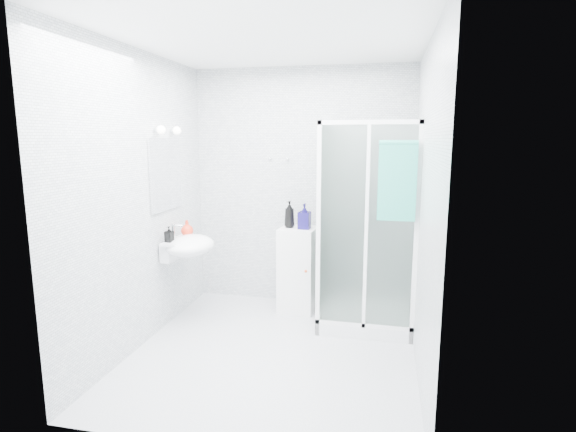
% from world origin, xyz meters
% --- Properties ---
extents(room, '(2.40, 2.60, 2.60)m').
position_xyz_m(room, '(0.00, 0.00, 1.30)').
color(room, silver).
rests_on(room, ground).
extents(shower_enclosure, '(0.90, 0.95, 2.00)m').
position_xyz_m(shower_enclosure, '(0.67, 0.77, 0.45)').
color(shower_enclosure, white).
rests_on(shower_enclosure, ground).
extents(wall_basin, '(0.46, 0.56, 0.35)m').
position_xyz_m(wall_basin, '(-0.99, 0.45, 0.80)').
color(wall_basin, white).
rests_on(wall_basin, ground).
extents(mirror, '(0.02, 0.60, 0.70)m').
position_xyz_m(mirror, '(-1.19, 0.45, 1.50)').
color(mirror, white).
rests_on(mirror, room).
extents(vanity_lights, '(0.10, 0.40, 0.08)m').
position_xyz_m(vanity_lights, '(-1.14, 0.45, 1.92)').
color(vanity_lights, silver).
rests_on(vanity_lights, room).
extents(wall_hooks, '(0.23, 0.06, 0.03)m').
position_xyz_m(wall_hooks, '(-0.25, 1.26, 1.62)').
color(wall_hooks, silver).
rests_on(wall_hooks, room).
extents(storage_cabinet, '(0.40, 0.41, 0.91)m').
position_xyz_m(storage_cabinet, '(0.02, 1.01, 0.45)').
color(storage_cabinet, white).
rests_on(storage_cabinet, ground).
extents(hand_towel, '(0.32, 0.05, 0.69)m').
position_xyz_m(hand_towel, '(1.00, 0.36, 1.50)').
color(hand_towel, teal).
rests_on(hand_towel, shower_enclosure).
extents(shampoo_bottle_a, '(0.14, 0.14, 0.28)m').
position_xyz_m(shampoo_bottle_a, '(-0.08, 1.03, 1.05)').
color(shampoo_bottle_a, black).
rests_on(shampoo_bottle_a, storage_cabinet).
extents(shampoo_bottle_b, '(0.13, 0.13, 0.27)m').
position_xyz_m(shampoo_bottle_b, '(0.09, 0.99, 1.04)').
color(shampoo_bottle_b, '#130C4D').
rests_on(shampoo_bottle_b, storage_cabinet).
extents(soap_dispenser_orange, '(0.13, 0.13, 0.16)m').
position_xyz_m(soap_dispenser_orange, '(-1.06, 0.60, 0.94)').
color(soap_dispenser_orange, red).
rests_on(soap_dispenser_orange, wall_basin).
extents(soap_dispenser_black, '(0.08, 0.08, 0.15)m').
position_xyz_m(soap_dispenser_black, '(-1.11, 0.31, 0.94)').
color(soap_dispenser_black, black).
rests_on(soap_dispenser_black, wall_basin).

